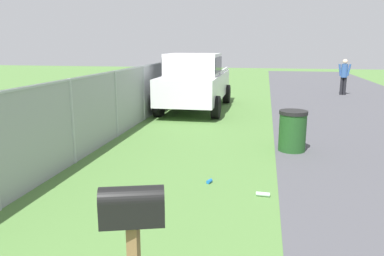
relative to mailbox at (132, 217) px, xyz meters
The scene contains 7 objects.
mailbox is the anchor object (origin of this frame).
pickup_truck 11.24m from the mailbox, ahead, with size 5.29×2.23×2.09m.
trash_bin 6.33m from the mailbox, 15.40° to the right, with size 0.64×0.64×0.94m.
pedestrian 17.34m from the mailbox, 15.85° to the right, with size 0.30×0.57×1.71m.
fence_section 6.12m from the mailbox, 27.39° to the left, with size 16.38×0.07×1.76m.
litter_bottle_far_scatter 3.53m from the mailbox, 18.04° to the right, with size 0.07×0.07×0.22m, color #B2D8BF.
litter_can_midfield_a 3.79m from the mailbox, ahead, with size 0.07×0.07×0.12m, color blue.
Camera 1 is at (0.43, -0.67, 2.42)m, focal length 35.37 mm.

